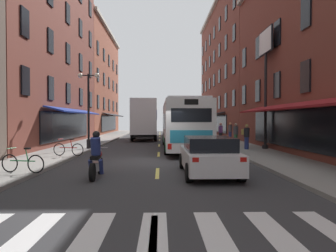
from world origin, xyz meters
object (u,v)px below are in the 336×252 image
(pedestrian_rear, at_px, (236,134))
(street_lamp_twin, at_px, (89,107))
(sedan_near, at_px, (209,155))
(pedestrian_near, at_px, (246,136))
(box_truck, at_px, (144,120))
(billboard_sign, at_px, (266,60))
(pedestrian_far, at_px, (230,131))
(bicycle_mid, at_px, (68,149))
(transit_bus, at_px, (182,124))
(pedestrian_mid, at_px, (221,132))
(motorcycle_rider, at_px, (96,158))
(bicycle_near, at_px, (23,163))
(sedan_mid, at_px, (147,130))

(pedestrian_rear, height_order, street_lamp_twin, street_lamp_twin)
(sedan_near, relative_size, pedestrian_near, 2.66)
(pedestrian_rear, bearing_deg, box_truck, -96.99)
(billboard_sign, bearing_deg, pedestrian_far, 93.71)
(box_truck, distance_m, bicycle_mid, 14.80)
(transit_bus, bearing_deg, pedestrian_rear, 24.81)
(pedestrian_mid, distance_m, pedestrian_far, 2.35)
(motorcycle_rider, bearing_deg, pedestrian_far, 63.65)
(pedestrian_near, relative_size, pedestrian_far, 0.97)
(box_truck, bearing_deg, pedestrian_near, -56.60)
(bicycle_near, relative_size, pedestrian_far, 1.01)
(box_truck, distance_m, pedestrian_near, 13.12)
(motorcycle_rider, distance_m, pedestrian_rear, 14.82)
(transit_bus, distance_m, motorcycle_rider, 11.26)
(bicycle_near, distance_m, pedestrian_far, 20.65)
(pedestrian_rear, distance_m, street_lamp_twin, 11.01)
(bicycle_mid, xyz_separation_m, pedestrian_near, (10.43, 3.44, 0.49))
(pedestrian_far, distance_m, pedestrian_rear, 5.06)
(sedan_mid, bearing_deg, bicycle_mid, -96.64)
(sedan_mid, relative_size, pedestrian_near, 2.64)
(transit_bus, height_order, bicycle_near, transit_bus)
(motorcycle_rider, bearing_deg, bicycle_mid, 115.27)
(bicycle_mid, relative_size, pedestrian_near, 1.04)
(box_truck, height_order, pedestrian_near, box_truck)
(bicycle_near, bearing_deg, pedestrian_near, 39.69)
(box_truck, distance_m, sedan_near, 19.74)
(box_truck, distance_m, pedestrian_far, 8.48)
(transit_bus, bearing_deg, billboard_sign, -11.93)
(transit_bus, height_order, sedan_mid, transit_bus)
(box_truck, relative_size, street_lamp_twin, 1.37)
(sedan_mid, xyz_separation_m, bicycle_near, (-3.09, -31.14, -0.17))
(box_truck, relative_size, bicycle_near, 4.07)
(bicycle_mid, bearing_deg, box_truck, 77.33)
(pedestrian_far, xyz_separation_m, pedestrian_rear, (-0.70, -5.01, -0.01))
(motorcycle_rider, xyz_separation_m, pedestrian_rear, (7.97, 12.49, 0.28))
(billboard_sign, relative_size, pedestrian_rear, 4.77)
(sedan_near, height_order, bicycle_near, sedan_near)
(sedan_mid, distance_m, street_lamp_twin, 21.93)
(sedan_mid, xyz_separation_m, pedestrian_near, (7.42, -22.42, 0.32))
(bicycle_mid, bearing_deg, billboard_sign, 18.11)
(box_truck, xyz_separation_m, motorcycle_rider, (-0.61, -19.90, -1.34))
(sedan_near, bearing_deg, bicycle_mid, 142.98)
(transit_bus, relative_size, motorcycle_rider, 5.72)
(transit_bus, bearing_deg, sedan_mid, 99.21)
(box_truck, height_order, sedan_near, box_truck)
(bicycle_mid, bearing_deg, motorcycle_rider, -64.73)
(transit_bus, relative_size, bicycle_mid, 7.02)
(bicycle_near, height_order, pedestrian_mid, pedestrian_mid)
(box_truck, distance_m, motorcycle_rider, 19.96)
(box_truck, bearing_deg, street_lamp_twin, -107.22)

